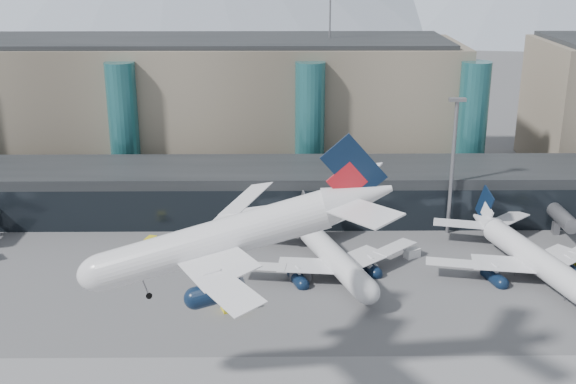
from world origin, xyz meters
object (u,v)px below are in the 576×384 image
object	(u,v)px
veh_g	(370,267)
veh_c	(301,274)
lightmast_mid	(453,159)
veh_d	(412,253)
veh_h	(235,302)
jet_parked_mid	(328,245)
jet_parked_right	(522,243)
hero_jet	(243,226)
veh_b	(151,241)

from	to	relation	value
veh_g	veh_c	bearing A→B (deg)	-96.57
lightmast_mid	veh_d	bearing A→B (deg)	-127.33
veh_h	jet_parked_mid	bearing A→B (deg)	24.14
veh_c	veh_g	world-z (taller)	veh_c
lightmast_mid	veh_c	distance (m)	36.94
veh_h	jet_parked_right	bearing A→B (deg)	-2.93
hero_jet	veh_g	bearing A→B (deg)	62.16
lightmast_mid	veh_d	size ratio (longest dim) A/B	9.35
hero_jet	veh_d	world-z (taller)	hero_jet
veh_c	veh_h	size ratio (longest dim) A/B	0.87
veh_g	hero_jet	bearing A→B (deg)	-49.55
lightmast_mid	veh_c	xyz separation A→B (m)	(-28.04, -19.92, -13.45)
jet_parked_right	veh_h	size ratio (longest dim) A/B	9.06
veh_d	veh_g	xyz separation A→B (m)	(-7.99, -5.56, -0.01)
veh_c	veh_h	world-z (taller)	veh_h
lightmast_mid	veh_h	world-z (taller)	lightmast_mid
jet_parked_right	veh_h	distance (m)	48.99
jet_parked_right	veh_d	size ratio (longest dim) A/B	13.26
veh_d	veh_g	world-z (taller)	veh_d
veh_c	hero_jet	bearing A→B (deg)	-91.33
veh_c	jet_parked_right	bearing A→B (deg)	18.24
veh_g	jet_parked_right	bearing A→B (deg)	71.41
jet_parked_right	veh_d	xyz separation A→B (m)	(-17.33, 4.27, -3.63)
lightmast_mid	jet_parked_right	bearing A→B (deg)	-60.80
lightmast_mid	veh_h	xyz separation A→B (m)	(-38.08, -29.70, -13.31)
hero_jet	veh_c	distance (m)	39.25
veh_g	veh_h	distance (m)	25.02
jet_parked_right	veh_h	xyz separation A→B (m)	(-46.79, -14.12, -3.30)
veh_d	jet_parked_right	bearing A→B (deg)	-45.28
veh_c	veh_h	distance (m)	14.02
veh_g	jet_parked_mid	bearing A→B (deg)	-121.29
veh_d	veh_g	size ratio (longest dim) A/B	1.03
hero_jet	veh_h	size ratio (longest dim) A/B	9.47
veh_b	veh_d	bearing A→B (deg)	-81.68
jet_parked_right	veh_h	bearing A→B (deg)	92.47
hero_jet	veh_g	world-z (taller)	hero_jet
hero_jet	veh_g	size ratio (longest dim) A/B	14.25
hero_jet	jet_parked_mid	bearing A→B (deg)	72.14
lightmast_mid	veh_g	xyz separation A→B (m)	(-16.61, -16.87, -13.64)
veh_d	hero_jet	bearing A→B (deg)	-154.68
jet_parked_mid	veh_b	distance (m)	33.03
veh_g	veh_h	bearing A→B (deg)	-80.65
veh_b	veh_c	size ratio (longest dim) A/B	0.72
jet_parked_right	lightmast_mid	bearing A→B (deg)	14.87
veh_b	veh_d	distance (m)	46.47
lightmast_mid	veh_g	bearing A→B (deg)	-134.56
lightmast_mid	veh_d	distance (m)	19.70
veh_b	veh_d	size ratio (longest dim) A/B	0.91
veh_b	veh_d	xyz separation A→B (m)	(46.11, -5.81, 0.06)
jet_parked_mid	veh_c	bearing A→B (deg)	114.87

